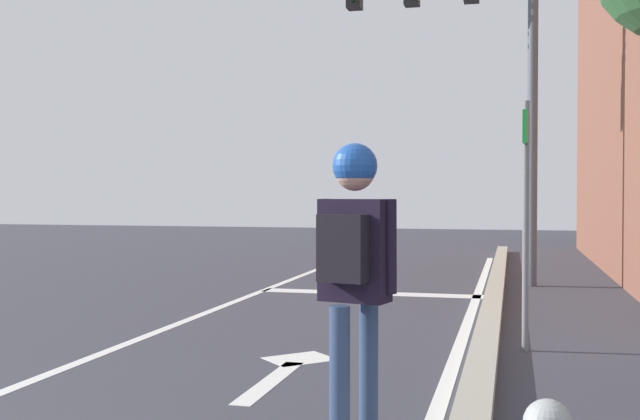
# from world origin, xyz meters

# --- Properties ---
(lane_line_center) EXTENTS (0.12, 20.00, 0.01)m
(lane_line_center) POSITION_xyz_m (0.02, 6.00, 0.00)
(lane_line_center) COLOR silver
(lane_line_center) RESTS_ON ground
(lane_line_curbside) EXTENTS (0.12, 20.00, 0.01)m
(lane_line_curbside) POSITION_xyz_m (3.18, 6.00, 0.00)
(lane_line_curbside) COLOR silver
(lane_line_curbside) RESTS_ON ground
(stop_bar) EXTENTS (3.31, 0.40, 0.01)m
(stop_bar) POSITION_xyz_m (1.67, 9.31, 0.00)
(stop_bar) COLOR silver
(stop_bar) RESTS_ON ground
(lane_arrow_stem) EXTENTS (0.16, 1.40, 0.01)m
(lane_arrow_stem) POSITION_xyz_m (1.84, 3.91, 0.00)
(lane_arrow_stem) COLOR silver
(lane_arrow_stem) RESTS_ON ground
(lane_arrow_head) EXTENTS (0.71, 0.71, 0.01)m
(lane_arrow_head) POSITION_xyz_m (1.84, 4.76, 0.00)
(lane_arrow_head) COLOR silver
(lane_arrow_head) RESTS_ON ground
(curb_strip) EXTENTS (0.24, 24.00, 0.14)m
(curb_strip) POSITION_xyz_m (3.43, 6.00, 0.07)
(curb_strip) COLOR #A3A08F
(curb_strip) RESTS_ON ground
(skater) EXTENTS (0.45, 0.62, 1.67)m
(skater) POSITION_xyz_m (2.82, 2.35, 1.13)
(skater) COLOR navy
(skater) RESTS_ON skateboard
(traffic_signal_mast) EXTENTS (3.90, 0.34, 5.42)m
(traffic_signal_mast) POSITION_xyz_m (2.87, 10.80, 3.99)
(traffic_signal_mast) COLOR #505760
(traffic_signal_mast) RESTS_ON ground
(street_sign_post) EXTENTS (0.07, 0.44, 2.32)m
(street_sign_post) POSITION_xyz_m (3.78, 5.61, 1.52)
(street_sign_post) COLOR slate
(street_sign_post) RESTS_ON ground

